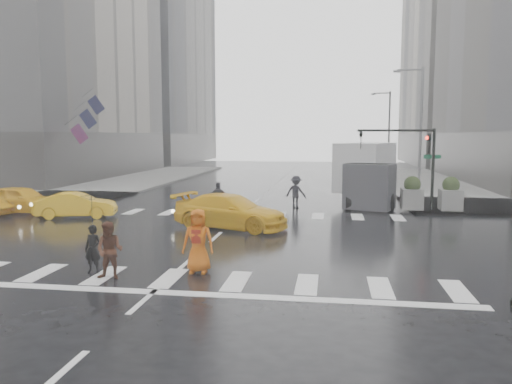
% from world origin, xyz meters
% --- Properties ---
extents(ground, '(120.00, 120.00, 0.00)m').
position_xyz_m(ground, '(0.00, 0.00, 0.00)').
color(ground, black).
rests_on(ground, ground).
extents(sidewalk_nw, '(35.00, 35.00, 0.15)m').
position_xyz_m(sidewalk_nw, '(-19.50, 17.50, 0.07)').
color(sidewalk_nw, slate).
rests_on(sidewalk_nw, ground).
extents(building_nw_far, '(26.05, 26.05, 44.00)m').
position_xyz_m(building_nw_far, '(-29.00, 56.00, 20.19)').
color(building_nw_far, '#605E59').
rests_on(building_nw_far, ground).
extents(building_ne_far, '(26.05, 26.05, 36.00)m').
position_xyz_m(building_ne_far, '(29.00, 56.00, 16.27)').
color(building_ne_far, '#A9A193').
rests_on(building_ne_far, ground).
extents(road_markings, '(18.00, 48.00, 0.01)m').
position_xyz_m(road_markings, '(0.00, 0.00, 0.01)').
color(road_markings, silver).
rests_on(road_markings, ground).
extents(traffic_signal_pole, '(4.45, 0.42, 4.50)m').
position_xyz_m(traffic_signal_pole, '(9.01, 8.01, 3.22)').
color(traffic_signal_pole, black).
rests_on(traffic_signal_pole, ground).
extents(street_lamp_near, '(2.15, 0.22, 9.00)m').
position_xyz_m(street_lamp_near, '(10.87, 18.00, 4.95)').
color(street_lamp_near, '#59595B').
rests_on(street_lamp_near, ground).
extents(street_lamp_far, '(2.15, 0.22, 9.00)m').
position_xyz_m(street_lamp_far, '(10.87, 38.00, 4.95)').
color(street_lamp_far, '#59595B').
rests_on(street_lamp_far, ground).
extents(planter_west, '(1.10, 1.10, 1.80)m').
position_xyz_m(planter_west, '(7.00, 8.20, 0.98)').
color(planter_west, slate).
rests_on(planter_west, ground).
extents(planter_mid, '(1.10, 1.10, 1.80)m').
position_xyz_m(planter_mid, '(9.00, 8.20, 0.98)').
color(planter_mid, slate).
rests_on(planter_mid, ground).
extents(planter_east, '(1.10, 1.10, 1.80)m').
position_xyz_m(planter_east, '(11.00, 8.20, 0.98)').
color(planter_east, slate).
rests_on(planter_east, ground).
extents(flag_cluster, '(2.87, 3.06, 4.69)m').
position_xyz_m(flag_cluster, '(-15.08, 18.50, 5.64)').
color(flag_cluster, '#59595B').
rests_on(flag_cluster, ground).
extents(pedestrian_black, '(1.10, 1.11, 2.43)m').
position_xyz_m(pedestrian_black, '(-2.43, -5.81, 1.68)').
color(pedestrian_black, black).
rests_on(pedestrian_black, ground).
extents(pedestrian_brown, '(0.82, 0.64, 1.68)m').
position_xyz_m(pedestrian_brown, '(-1.66, -6.30, 0.84)').
color(pedestrian_brown, '#462619').
rests_on(pedestrian_brown, ground).
extents(pedestrian_orange, '(0.98, 0.67, 1.95)m').
position_xyz_m(pedestrian_orange, '(0.69, -5.27, 0.98)').
color(pedestrian_orange, '#C2560D').
rests_on(pedestrian_orange, ground).
extents(pedestrian_far_a, '(1.11, 0.78, 1.74)m').
position_xyz_m(pedestrian_far_a, '(-1.09, 5.33, 0.87)').
color(pedestrian_far_a, black).
rests_on(pedestrian_far_a, ground).
extents(pedestrian_far_b, '(1.34, 1.01, 1.85)m').
position_xyz_m(pedestrian_far_b, '(2.67, 8.69, 0.92)').
color(pedestrian_far_b, black).
rests_on(pedestrian_far_b, ground).
extents(taxi_front, '(4.41, 1.91, 1.48)m').
position_xyz_m(taxi_front, '(-11.68, 4.55, 0.74)').
color(taxi_front, '#F4B40C').
rests_on(taxi_front, ground).
extents(taxi_mid, '(4.10, 2.33, 1.28)m').
position_xyz_m(taxi_mid, '(-8.06, 3.68, 0.64)').
color(taxi_mid, '#F4B40C').
rests_on(taxi_mid, ground).
extents(taxi_rear, '(5.06, 3.39, 1.53)m').
position_xyz_m(taxi_rear, '(0.22, 2.00, 0.76)').
color(taxi_rear, '#F4B40C').
rests_on(taxi_rear, ground).
extents(box_truck, '(2.60, 6.92, 3.68)m').
position_xyz_m(box_truck, '(6.74, 10.87, 1.96)').
color(box_truck, silver).
rests_on(box_truck, ground).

